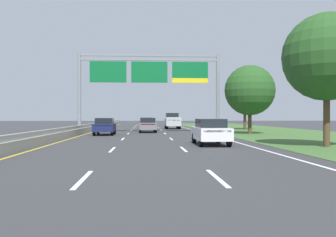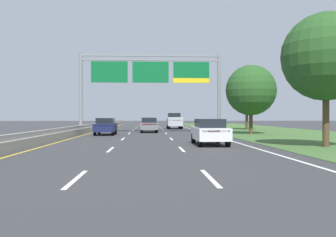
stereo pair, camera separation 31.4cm
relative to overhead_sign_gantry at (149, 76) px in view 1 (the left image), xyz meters
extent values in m
plane|color=#333335|center=(-0.30, -4.40, -6.02)|extent=(220.00, 220.00, 0.00)
cube|color=white|center=(-2.15, -28.90, -6.02)|extent=(0.14, 3.00, 0.01)
cube|color=white|center=(-2.15, -19.90, -6.02)|extent=(0.14, 3.00, 0.01)
cube|color=white|center=(-2.15, -10.90, -6.02)|extent=(0.14, 3.00, 0.01)
cube|color=white|center=(-2.15, -1.90, -6.02)|extent=(0.14, 3.00, 0.01)
cube|color=white|center=(-2.15, 7.10, -6.02)|extent=(0.14, 3.00, 0.01)
cube|color=white|center=(-2.15, 16.10, -6.02)|extent=(0.14, 3.00, 0.01)
cube|color=white|center=(-2.15, 25.10, -6.02)|extent=(0.14, 3.00, 0.01)
cube|color=white|center=(-2.15, 34.10, -6.02)|extent=(0.14, 3.00, 0.01)
cube|color=white|center=(-2.15, 43.10, -6.02)|extent=(0.14, 3.00, 0.01)
cube|color=white|center=(1.55, -28.90, -6.02)|extent=(0.14, 3.00, 0.01)
cube|color=white|center=(1.55, -19.90, -6.02)|extent=(0.14, 3.00, 0.01)
cube|color=white|center=(1.55, -10.90, -6.02)|extent=(0.14, 3.00, 0.01)
cube|color=white|center=(1.55, -1.90, -6.02)|extent=(0.14, 3.00, 0.01)
cube|color=white|center=(1.55, 7.10, -6.02)|extent=(0.14, 3.00, 0.01)
cube|color=white|center=(1.55, 16.10, -6.02)|extent=(0.14, 3.00, 0.01)
cube|color=white|center=(1.55, 25.10, -6.02)|extent=(0.14, 3.00, 0.01)
cube|color=white|center=(1.55, 34.10, -6.02)|extent=(0.14, 3.00, 0.01)
cube|color=white|center=(1.55, 43.10, -6.02)|extent=(0.14, 3.00, 0.01)
cube|color=white|center=(5.60, -4.40, -6.02)|extent=(0.16, 106.00, 0.01)
cube|color=gold|center=(-6.20, -4.40, -6.02)|extent=(0.16, 106.00, 0.01)
cube|color=#3D602D|center=(13.65, -4.40, -6.01)|extent=(14.00, 110.00, 0.02)
cube|color=#99968E|center=(-6.90, -4.40, -5.75)|extent=(0.60, 110.00, 0.55)
cube|color=#99968E|center=(-6.90, -4.40, -5.32)|extent=(0.25, 110.00, 0.30)
cylinder|color=gray|center=(-7.35, 0.08, -1.81)|extent=(0.36, 0.36, 8.42)
cylinder|color=gray|center=(7.35, 0.08, -1.81)|extent=(0.36, 0.36, 8.42)
cube|color=gray|center=(0.00, 0.08, 2.18)|extent=(14.70, 0.24, 0.20)
cube|color=gray|center=(0.00, 0.08, 1.73)|extent=(14.70, 0.24, 0.20)
cube|color=#0C602D|center=(-4.33, -0.10, 0.39)|extent=(3.83, 0.12, 2.23)
cube|color=#0C602D|center=(0.00, -0.10, 0.39)|extent=(3.83, 0.12, 2.23)
cube|color=#0C602D|center=(4.33, -0.10, 0.64)|extent=(3.83, 0.12, 1.73)
cube|color=yellow|center=(4.33, -0.10, -0.47)|extent=(3.83, 0.12, 0.50)
cube|color=#B2B5BA|center=(3.36, 12.17, -5.10)|extent=(2.02, 5.41, 1.00)
cube|color=black|center=(3.37, 13.02, -4.21)|extent=(1.73, 1.91, 0.78)
cube|color=#B21414|center=(3.35, 9.51, -4.80)|extent=(1.68, 0.09, 0.12)
cube|color=#B2B5BA|center=(3.36, 10.44, -4.50)|extent=(2.01, 1.95, 0.20)
cylinder|color=black|center=(2.52, 14.01, -5.60)|extent=(0.30, 0.84, 0.84)
cylinder|color=black|center=(4.22, 14.00, -5.60)|extent=(0.30, 0.84, 0.84)
cylinder|color=black|center=(2.51, 10.33, -5.60)|extent=(0.30, 0.84, 0.84)
cylinder|color=black|center=(4.21, 10.33, -5.60)|extent=(0.30, 0.84, 0.84)
cube|color=slate|center=(-0.17, 0.81, -5.33)|extent=(1.88, 4.43, 0.72)
cube|color=black|center=(-0.17, 0.76, -4.71)|extent=(1.60, 2.32, 0.52)
cube|color=#B21414|center=(-0.14, -1.35, -5.11)|extent=(1.53, 0.10, 0.12)
cylinder|color=black|center=(-0.99, 2.30, -5.69)|extent=(0.23, 0.66, 0.66)
cylinder|color=black|center=(0.61, 2.32, -5.69)|extent=(0.23, 0.66, 0.66)
cylinder|color=black|center=(-0.95, -0.69, -5.69)|extent=(0.23, 0.66, 0.66)
cylinder|color=black|center=(0.65, -0.67, -5.69)|extent=(0.23, 0.66, 0.66)
cube|color=#161E47|center=(-4.22, -4.44, -5.33)|extent=(1.86, 4.42, 0.72)
cube|color=black|center=(-4.22, -4.49, -4.71)|extent=(1.59, 2.31, 0.52)
cube|color=#B21414|center=(-4.20, -6.60, -5.11)|extent=(1.53, 0.09, 0.12)
cylinder|color=black|center=(-5.03, -2.95, -5.69)|extent=(0.23, 0.66, 0.66)
cylinder|color=black|center=(-3.43, -2.94, -5.69)|extent=(0.23, 0.66, 0.66)
cylinder|color=black|center=(-5.00, -5.94, -5.69)|extent=(0.23, 0.66, 0.66)
cylinder|color=black|center=(-3.40, -5.93, -5.69)|extent=(0.23, 0.66, 0.66)
cube|color=black|center=(-0.34, 11.38, -5.33)|extent=(1.89, 4.43, 0.72)
cube|color=black|center=(-0.34, 11.33, -4.71)|extent=(1.60, 2.33, 0.52)
cube|color=#B21414|center=(-0.30, 9.22, -5.11)|extent=(1.53, 0.11, 0.12)
cylinder|color=black|center=(-1.16, 12.86, -5.69)|extent=(0.23, 0.66, 0.66)
cylinder|color=black|center=(0.44, 12.89, -5.69)|extent=(0.23, 0.66, 0.66)
cylinder|color=black|center=(-1.11, 9.87, -5.69)|extent=(0.23, 0.66, 0.66)
cylinder|color=black|center=(0.49, 9.90, -5.69)|extent=(0.23, 0.66, 0.66)
cube|color=silver|center=(3.51, -16.96, -5.33)|extent=(1.82, 4.40, 0.72)
cube|color=black|center=(3.51, -17.01, -4.71)|extent=(1.57, 2.30, 0.52)
cube|color=#B21414|center=(3.51, -19.12, -5.11)|extent=(1.53, 0.08, 0.12)
cylinder|color=black|center=(2.71, -15.46, -5.69)|extent=(0.22, 0.66, 0.66)
cylinder|color=black|center=(4.31, -15.46, -5.69)|extent=(0.22, 0.66, 0.66)
cylinder|color=black|center=(2.71, -18.45, -5.69)|extent=(0.22, 0.66, 0.66)
cylinder|color=black|center=(4.31, -18.45, -5.69)|extent=(0.22, 0.66, 0.66)
cylinder|color=#4C3823|center=(9.67, -19.11, -4.48)|extent=(0.36, 0.36, 3.08)
sphere|color=#234C1E|center=(9.67, -19.11, -0.98)|extent=(4.90, 4.90, 4.90)
cylinder|color=#4C3823|center=(9.76, -3.71, -4.86)|extent=(0.36, 0.36, 2.31)
sphere|color=#234C1E|center=(9.76, -3.71, -1.74)|extent=(4.91, 4.91, 4.91)
cylinder|color=#4C3823|center=(12.51, 8.07, -4.69)|extent=(0.36, 0.36, 2.65)
sphere|color=#285623|center=(12.51, 8.07, -1.55)|extent=(4.56, 4.56, 4.56)
camera|label=1|loc=(-0.46, -39.06, -4.31)|focal=39.35mm
camera|label=2|loc=(-0.14, -39.08, -4.31)|focal=39.35mm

